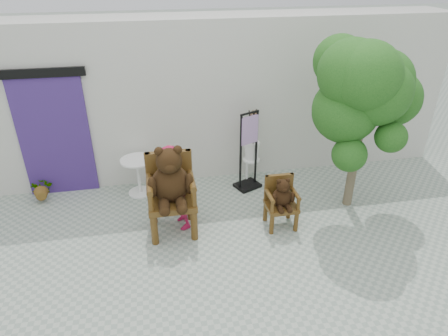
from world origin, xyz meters
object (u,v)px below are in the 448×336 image
display_stand (248,160)px  tree (365,89)px  chair_big (171,184)px  stool_bucket (252,150)px  chair_small (281,197)px  person (175,188)px  cafe_table (138,172)px

display_stand → tree: size_ratio=0.52×
chair_big → stool_bucket: 2.12m
chair_big → chair_small: (1.73, -0.18, -0.33)m
tree → person: bearing=178.3°
chair_small → person: person is taller
stool_bucket → person: bearing=-140.7°
person → cafe_table: size_ratio=2.06×
tree → cafe_table: bearing=160.3°
cafe_table → person: bearing=-63.1°
display_stand → tree: bearing=-60.8°
chair_big → display_stand: bearing=36.0°
person → tree: tree is taller
chair_big → cafe_table: size_ratio=2.12×
display_stand → cafe_table: bearing=151.5°
tree → stool_bucket: bearing=134.6°
person → tree: size_ratio=0.49×
chair_small → display_stand: bearing=100.4°
chair_big → stool_bucket: bearing=39.8°
chair_small → cafe_table: chair_small is taller
display_stand → chair_small: bearing=-103.7°
chair_small → cafe_table: (-2.25, 1.42, -0.08)m
chair_small → cafe_table: bearing=147.7°
tree → chair_small: bearing=-172.0°
stool_bucket → display_stand: bearing=-116.3°
person → stool_bucket: (1.56, 1.28, -0.08)m
chair_big → cafe_table: bearing=113.0°
chair_small → person: 1.69m
chair_small → person: bearing=171.1°
chair_big → person: 0.17m
chair_small → cafe_table: 2.67m
chair_big → stool_bucket: size_ratio=1.03×
person → stool_bucket: stool_bucket is taller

